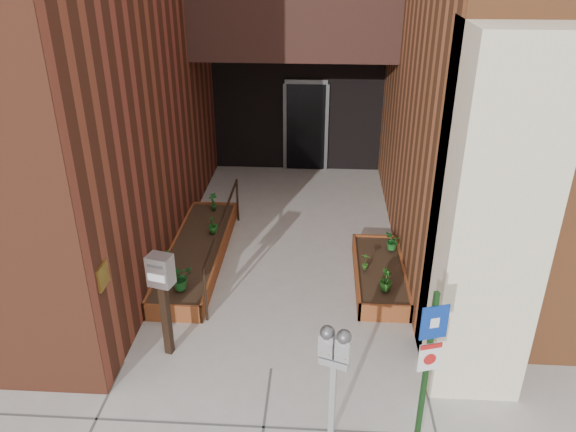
# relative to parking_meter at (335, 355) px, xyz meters

# --- Properties ---
(ground) EXTENTS (80.00, 80.00, 0.00)m
(ground) POSITION_rel_parking_meter_xyz_m (-0.79, 1.08, -1.19)
(ground) COLOR #9E9991
(ground) RESTS_ON ground
(planter_left) EXTENTS (0.90, 3.60, 0.30)m
(planter_left) POSITION_rel_parking_meter_xyz_m (-2.34, 3.78, -1.06)
(planter_left) COLOR brown
(planter_left) RESTS_ON ground
(planter_right) EXTENTS (0.80, 2.20, 0.30)m
(planter_right) POSITION_rel_parking_meter_xyz_m (0.81, 3.28, -1.06)
(planter_right) COLOR brown
(planter_right) RESTS_ON ground
(handrail) EXTENTS (0.04, 3.34, 0.90)m
(handrail) POSITION_rel_parking_meter_xyz_m (-1.84, 3.73, -0.44)
(handrail) COLOR black
(handrail) RESTS_ON ground
(parking_meter) EXTENTS (0.36, 0.22, 1.54)m
(parking_meter) POSITION_rel_parking_meter_xyz_m (0.00, 0.00, 0.00)
(parking_meter) COLOR #B7B7BA
(parking_meter) RESTS_ON ground
(sign_post) EXTENTS (0.28, 0.11, 2.11)m
(sign_post) POSITION_rel_parking_meter_xyz_m (0.94, -0.13, 0.11)
(sign_post) COLOR #133613
(sign_post) RESTS_ON ground
(payment_dropbox) EXTENTS (0.35, 0.30, 1.54)m
(payment_dropbox) POSITION_rel_parking_meter_xyz_m (-2.21, 1.33, -0.08)
(payment_dropbox) COLOR black
(payment_dropbox) RESTS_ON ground
(shrub_left_a) EXTENTS (0.51, 0.51, 0.40)m
(shrub_left_a) POSITION_rel_parking_meter_xyz_m (-2.29, 2.44, -0.69)
(shrub_left_a) COLOR #19581E
(shrub_left_a) RESTS_ON planter_left
(shrub_left_b) EXTENTS (0.24, 0.24, 0.32)m
(shrub_left_b) POSITION_rel_parking_meter_xyz_m (-2.64, 2.97, -0.73)
(shrub_left_b) COLOR #175119
(shrub_left_b) RESTS_ON planter_left
(shrub_left_c) EXTENTS (0.25, 0.25, 0.32)m
(shrub_left_c) POSITION_rel_parking_meter_xyz_m (-2.13, 4.29, -0.73)
(shrub_left_c) COLOR #175217
(shrub_left_c) RESTS_ON planter_left
(shrub_left_d) EXTENTS (0.26, 0.26, 0.35)m
(shrub_left_d) POSITION_rel_parking_meter_xyz_m (-2.30, 5.24, -0.71)
(shrub_left_d) COLOR #1A5D1E
(shrub_left_d) RESTS_ON planter_left
(shrub_right_a) EXTENTS (0.27, 0.27, 0.36)m
(shrub_right_a) POSITION_rel_parking_meter_xyz_m (0.84, 2.60, -0.71)
(shrub_right_a) COLOR #1F5217
(shrub_right_a) RESTS_ON planter_right
(shrub_right_b) EXTENTS (0.21, 0.21, 0.31)m
(shrub_right_b) POSITION_rel_parking_meter_xyz_m (0.56, 3.17, -0.74)
(shrub_right_b) COLOR #2D621C
(shrub_right_b) RESTS_ON planter_right
(shrub_right_c) EXTENTS (0.34, 0.34, 0.32)m
(shrub_right_c) POSITION_rel_parking_meter_xyz_m (1.06, 3.85, -0.73)
(shrub_right_c) COLOR #1C6220
(shrub_right_c) RESTS_ON planter_right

